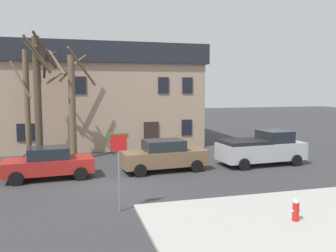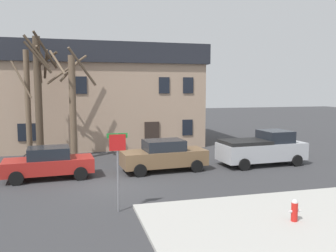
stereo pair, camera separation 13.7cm
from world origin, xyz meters
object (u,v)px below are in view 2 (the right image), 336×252
(pickup_truck_silver, at_px, (262,148))
(tree_bare_near, at_px, (29,101))
(bicycle_leaning, at_px, (38,159))
(fire_hydrant, at_px, (294,210))
(tree_bare_far, at_px, (72,102))
(building_main, at_px, (100,95))
(car_brown_sedan, at_px, (164,155))
(street_sign_pole, at_px, (118,157))
(tree_bare_mid, at_px, (39,94))
(car_red_sedan, at_px, (49,163))

(pickup_truck_silver, bearing_deg, tree_bare_near, 160.20)
(bicycle_leaning, bearing_deg, fire_hydrant, -52.60)
(tree_bare_far, height_order, fire_hydrant, tree_bare_far)
(pickup_truck_silver, relative_size, fire_hydrant, 6.94)
(tree_bare_near, distance_m, bicycle_leaning, 3.74)
(building_main, relative_size, car_brown_sedan, 3.32)
(street_sign_pole, bearing_deg, car_brown_sedan, 61.22)
(tree_bare_mid, bearing_deg, street_sign_pole, -70.53)
(tree_bare_near, relative_size, pickup_truck_silver, 1.34)
(tree_bare_far, xyz_separation_m, fire_hydrant, (7.18, -13.12, -3.21))
(building_main, relative_size, tree_bare_near, 2.25)
(street_sign_pole, bearing_deg, tree_bare_mid, 109.47)
(car_red_sedan, bearing_deg, fire_hydrant, -45.51)
(tree_bare_far, distance_m, pickup_truck_silver, 12.12)
(building_main, distance_m, car_brown_sedan, 11.74)
(car_red_sedan, bearing_deg, tree_bare_near, 105.64)
(street_sign_pole, bearing_deg, building_main, 88.04)
(pickup_truck_silver, bearing_deg, tree_bare_mid, 162.53)
(tree_bare_near, height_order, tree_bare_mid, tree_bare_mid)
(car_brown_sedan, xyz_separation_m, street_sign_pole, (-3.25, -5.91, 1.19))
(tree_bare_mid, height_order, fire_hydrant, tree_bare_mid)
(building_main, distance_m, tree_bare_near, 7.74)
(tree_bare_mid, bearing_deg, tree_bare_far, 9.73)
(building_main, bearing_deg, bicycle_leaning, -119.52)
(pickup_truck_silver, bearing_deg, fire_hydrant, -113.39)
(bicycle_leaning, bearing_deg, pickup_truck_silver, -14.64)
(building_main, distance_m, bicycle_leaning, 9.40)
(fire_hydrant, bearing_deg, building_main, 104.27)
(tree_bare_far, relative_size, car_red_sedan, 1.56)
(car_brown_sedan, distance_m, bicycle_leaning, 7.77)
(building_main, xyz_separation_m, street_sign_pole, (-0.58, -16.91, -1.94))
(tree_bare_mid, xyz_separation_m, bicycle_leaning, (-0.16, -0.65, -3.87))
(building_main, height_order, fire_hydrant, building_main)
(tree_bare_near, height_order, street_sign_pole, tree_bare_near)
(car_brown_sedan, distance_m, street_sign_pole, 6.85)
(car_red_sedan, bearing_deg, tree_bare_mid, 99.74)
(building_main, xyz_separation_m, car_brown_sedan, (2.67, -11.00, -3.13))
(tree_bare_far, relative_size, bicycle_leaning, 4.08)
(street_sign_pole, bearing_deg, tree_bare_near, 111.31)
(tree_bare_far, bearing_deg, building_main, 71.67)
(building_main, xyz_separation_m, fire_hydrant, (5.01, -19.69, -3.49))
(building_main, height_order, tree_bare_near, building_main)
(tree_bare_mid, bearing_deg, tree_bare_near, 129.70)
(building_main, xyz_separation_m, pickup_truck_silver, (8.78, -10.96, -3.02))
(car_red_sedan, relative_size, street_sign_pole, 1.52)
(building_main, distance_m, tree_bare_mid, 8.04)
(tree_bare_near, xyz_separation_m, tree_bare_far, (2.63, -0.50, -0.03))
(car_red_sedan, height_order, fire_hydrant, car_red_sedan)
(street_sign_pole, bearing_deg, tree_bare_far, 98.78)
(building_main, distance_m, pickup_truck_silver, 14.36)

